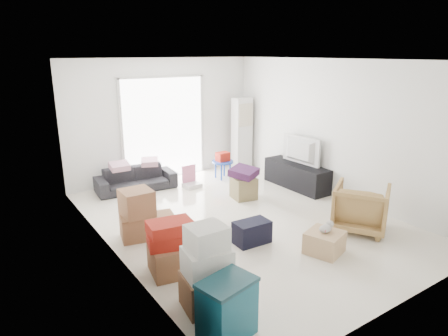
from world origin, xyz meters
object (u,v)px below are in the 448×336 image
object	(u,v)px
sofa	(136,175)
storage_bins	(227,309)
kids_table	(223,160)
ac_tower	(242,133)
television	(297,161)
armchair	(361,205)
tv_console	(296,176)
ottoman	(244,188)
wood_crate	(324,242)

from	to	relation	value
sofa	storage_bins	distance (m)	4.92
kids_table	ac_tower	bearing A→B (deg)	29.11
television	storage_bins	distance (m)	4.96
sofa	armchair	world-z (taller)	armchair
tv_console	ottoman	bearing A→B (deg)	175.87
sofa	storage_bins	world-z (taller)	storage_bins
tv_console	ottoman	distance (m)	1.35
sofa	ottoman	xyz separation A→B (m)	(1.58, -1.68, -0.11)
tv_console	ottoman	size ratio (longest dim) A/B	3.65
armchair	wood_crate	size ratio (longest dim) A/B	1.76
tv_console	ottoman	xyz separation A→B (m)	(-1.34, 0.10, -0.05)
tv_console	storage_bins	distance (m)	4.95
kids_table	ottoman	bearing A→B (deg)	-106.23
tv_console	armchair	distance (m)	2.24
kids_table	sofa	bearing A→B (deg)	169.79
sofa	tv_console	bearing A→B (deg)	-26.39
ac_tower	wood_crate	world-z (taller)	ac_tower
ac_tower	ottoman	xyz separation A→B (m)	(-1.29, -1.83, -0.66)
sofa	kids_table	size ratio (longest dim) A/B	2.67
sofa	storage_bins	size ratio (longest dim) A/B	2.54
storage_bins	ottoman	distance (m)	4.06
kids_table	armchair	bearing A→B (deg)	-84.83
television	kids_table	world-z (taller)	television
sofa	ottoman	size ratio (longest dim) A/B	3.81
ac_tower	armchair	world-z (taller)	ac_tower
tv_console	sofa	size ratio (longest dim) A/B	0.96
sofa	ottoman	world-z (taller)	sofa
sofa	wood_crate	world-z (taller)	sofa
television	kids_table	distance (m)	1.72
wood_crate	armchair	bearing A→B (deg)	11.78
sofa	kids_table	world-z (taller)	sofa
tv_console	ottoman	world-z (taller)	tv_console
ac_tower	ottoman	distance (m)	2.33
television	wood_crate	distance (m)	2.95
television	sofa	size ratio (longest dim) A/B	0.61
ac_tower	tv_console	bearing A→B (deg)	-88.51
tv_console	ac_tower	bearing A→B (deg)	91.49
tv_console	storage_bins	size ratio (longest dim) A/B	2.44
armchair	ottoman	distance (m)	2.36
armchair	tv_console	bearing A→B (deg)	-48.12
sofa	kids_table	bearing A→B (deg)	-5.38
sofa	television	bearing A→B (deg)	-26.39
tv_console	wood_crate	bearing A→B (deg)	-125.94
sofa	armchair	xyz separation A→B (m)	(2.29, -3.91, 0.10)
ottoman	armchair	bearing A→B (deg)	-72.47
armchair	wood_crate	bearing A→B (deg)	70.17
ottoman	wood_crate	xyz separation A→B (m)	(-0.37, -2.46, -0.06)
storage_bins	kids_table	xyz separation A→B (m)	(2.94, 4.47, 0.11)
television	tv_console	bearing A→B (deg)	-0.00
ac_tower	television	bearing A→B (deg)	-88.51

